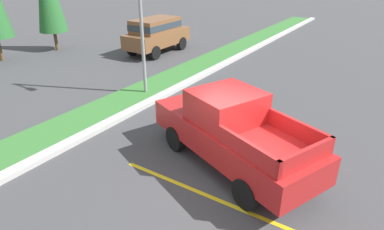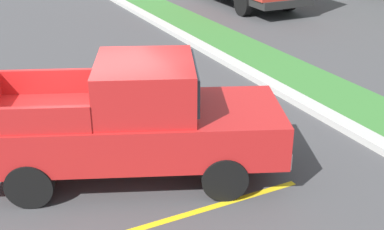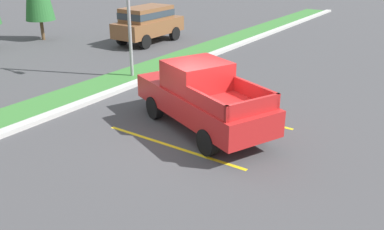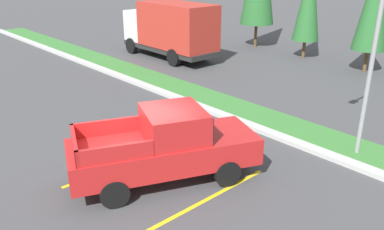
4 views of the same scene
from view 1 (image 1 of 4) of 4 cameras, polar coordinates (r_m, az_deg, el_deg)
name	(u,v)px [view 1 (image 1 of 4)]	position (r m, az deg, el deg)	size (l,w,h in m)	color
ground_plane	(229,179)	(8.78, 6.62, -11.11)	(120.00, 120.00, 0.00)	#424244
parking_line_near	(202,193)	(8.26, 1.77, -13.62)	(0.12, 4.80, 0.01)	yellow
parking_line_far	(252,141)	(10.58, 10.57, -4.48)	(0.12, 4.80, 0.01)	yellow
curb_strip	(98,128)	(11.45, -16.26, -2.28)	(56.00, 0.40, 0.15)	#B2B2AD
grass_median	(77,122)	(12.26, -19.67, -1.12)	(56.00, 1.80, 0.06)	#387533
pickup_truck_main	(231,131)	(8.86, 6.89, -2.79)	(3.77, 5.54, 2.10)	black
suv_distant	(157,33)	(20.62, -6.25, 14.21)	(4.63, 2.02, 2.10)	black
street_light	(143,1)	(13.32, -8.63, 19.28)	(0.24, 1.49, 6.58)	gray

